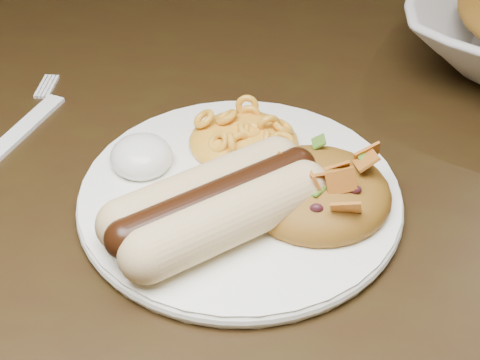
{
  "coord_description": "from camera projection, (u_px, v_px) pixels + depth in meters",
  "views": [
    {
      "loc": [
        0.11,
        -0.57,
        1.11
      ],
      "look_at": [
        0.07,
        -0.18,
        0.77
      ],
      "focal_mm": 55.0,
      "sensor_mm": 36.0,
      "label": 1
    }
  ],
  "objects": [
    {
      "name": "plate",
      "position": [
        240.0,
        197.0,
        0.53
      ],
      "size": [
        0.27,
        0.27,
        0.01
      ],
      "primitive_type": "cylinder",
      "rotation": [
        0.0,
        0.0,
        -0.18
      ],
      "color": "white",
      "rests_on": "table"
    },
    {
      "name": "hotdog",
      "position": [
        216.0,
        204.0,
        0.49
      ],
      "size": [
        0.12,
        0.14,
        0.04
      ],
      "rotation": [
        0.0,
        0.0,
        0.67
      ],
      "color": "#FFE79A",
      "rests_on": "plate"
    },
    {
      "name": "sour_cream",
      "position": [
        141.0,
        150.0,
        0.54
      ],
      "size": [
        0.06,
        0.06,
        0.03
      ],
      "primitive_type": "ellipsoid",
      "rotation": [
        0.0,
        0.0,
        -0.26
      ],
      "color": "white",
      "rests_on": "plate"
    },
    {
      "name": "table",
      "position": [
        190.0,
        150.0,
        0.74
      ],
      "size": [
        1.6,
        0.9,
        0.75
      ],
      "color": "black",
      "rests_on": "floor"
    },
    {
      "name": "mac_and_cheese",
      "position": [
        244.0,
        129.0,
        0.56
      ],
      "size": [
        0.11,
        0.1,
        0.03
      ],
      "primitive_type": "ellipsoid",
      "rotation": [
        0.0,
        0.0,
        -0.34
      ],
      "color": "yellow",
      "rests_on": "plate"
    },
    {
      "name": "fork",
      "position": [
        23.0,
        129.0,
        0.6
      ],
      "size": [
        0.07,
        0.16,
        0.0
      ],
      "primitive_type": "cube",
      "rotation": [
        0.0,
        0.0,
        -0.3
      ],
      "color": "white",
      "rests_on": "table"
    },
    {
      "name": "taco_salad",
      "position": [
        317.0,
        181.0,
        0.51
      ],
      "size": [
        0.11,
        0.1,
        0.05
      ],
      "rotation": [
        0.0,
        0.0,
        -0.44
      ],
      "color": "#AC361C",
      "rests_on": "plate"
    }
  ]
}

